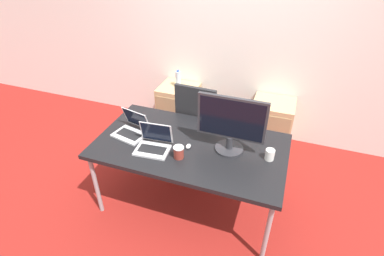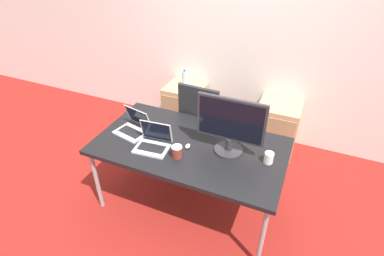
% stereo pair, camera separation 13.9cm
% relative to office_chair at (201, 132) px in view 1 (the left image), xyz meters
% --- Properties ---
extents(ground_plane, '(14.00, 14.00, 0.00)m').
position_rel_office_chair_xyz_m(ground_plane, '(0.12, -0.70, -0.38)').
color(ground_plane, maroon).
extents(wall_back, '(10.00, 0.05, 2.60)m').
position_rel_office_chair_xyz_m(wall_back, '(0.12, 0.79, 0.92)').
color(wall_back, silver).
rests_on(wall_back, ground_plane).
extents(desk, '(1.71, 0.95, 0.73)m').
position_rel_office_chair_xyz_m(desk, '(0.12, -0.70, 0.31)').
color(desk, black).
rests_on(desk, ground_plane).
extents(office_chair, '(0.56, 0.57, 1.04)m').
position_rel_office_chair_xyz_m(office_chair, '(0.00, 0.00, 0.00)').
color(office_chair, '#232326').
rests_on(office_chair, ground_plane).
extents(cabinet_left, '(0.49, 0.45, 0.64)m').
position_rel_office_chair_xyz_m(cabinet_left, '(-0.49, 0.53, -0.06)').
color(cabinet_left, tan).
rests_on(cabinet_left, ground_plane).
extents(cabinet_right, '(0.49, 0.45, 0.64)m').
position_rel_office_chair_xyz_m(cabinet_right, '(0.74, 0.53, -0.06)').
color(cabinet_right, tan).
rests_on(cabinet_right, ground_plane).
extents(water_bottle, '(0.07, 0.07, 0.23)m').
position_rel_office_chair_xyz_m(water_bottle, '(-0.49, 0.53, 0.36)').
color(water_bottle, silver).
rests_on(water_bottle, cabinet_left).
extents(laptop_left, '(0.31, 0.27, 0.22)m').
position_rel_office_chair_xyz_m(laptop_left, '(-0.16, -0.86, 0.40)').
color(laptop_left, silver).
rests_on(laptop_left, desk).
extents(laptop_right, '(0.33, 0.33, 0.22)m').
position_rel_office_chair_xyz_m(laptop_right, '(-0.46, -0.73, 0.40)').
color(laptop_right, silver).
rests_on(laptop_right, desk).
extents(monitor, '(0.58, 0.25, 0.52)m').
position_rel_office_chair_xyz_m(monitor, '(0.47, -0.65, 0.62)').
color(monitor, '#2D2D33').
rests_on(monitor, desk).
extents(mouse, '(0.04, 0.06, 0.03)m').
position_rel_office_chair_xyz_m(mouse, '(0.12, -0.75, 0.37)').
color(mouse, silver).
rests_on(mouse, desk).
extents(coffee_cup_white, '(0.08, 0.08, 0.10)m').
position_rel_office_chair_xyz_m(coffee_cup_white, '(0.82, -0.67, 0.40)').
color(coffee_cup_white, white).
rests_on(coffee_cup_white, desk).
extents(coffee_cup_brown, '(0.09, 0.09, 0.11)m').
position_rel_office_chair_xyz_m(coffee_cup_brown, '(0.09, -0.91, 0.41)').
color(coffee_cup_brown, maroon).
rests_on(coffee_cup_brown, desk).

